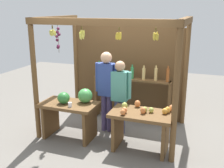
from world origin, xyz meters
TOP-DOWN VIEW (x-y plane):
  - ground_plane at (0.00, 0.00)m, footprint 12.00×12.00m
  - market_stall at (-0.00, 0.39)m, footprint 2.80×1.83m
  - fruit_counter_left at (-0.69, -0.62)m, footprint 1.12×0.64m
  - fruit_counter_right at (0.74, -0.64)m, footprint 1.12×0.65m
  - bottle_shelf_unit at (0.17, 0.65)m, footprint 1.79×0.22m
  - vendor_man at (-0.15, -0.10)m, footprint 0.48×0.23m
  - vendor_woman at (0.15, -0.11)m, footprint 0.48×0.21m

SIDE VIEW (x-z plane):
  - ground_plane at x=0.00m, z-range 0.00..0.00m
  - fruit_counter_right at x=0.74m, z-range 0.11..0.98m
  - fruit_counter_left at x=-0.69m, z-range 0.11..1.13m
  - bottle_shelf_unit at x=0.17m, z-range 0.13..1.49m
  - vendor_woman at x=0.15m, z-range 0.15..1.69m
  - vendor_man at x=-0.15m, z-range 0.18..1.88m
  - market_stall at x=0.00m, z-range 0.20..2.58m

